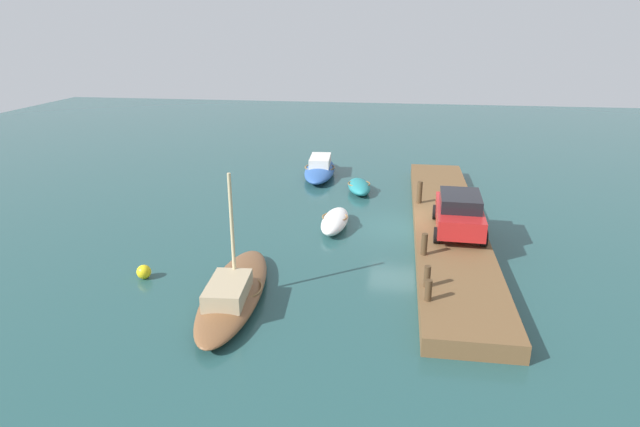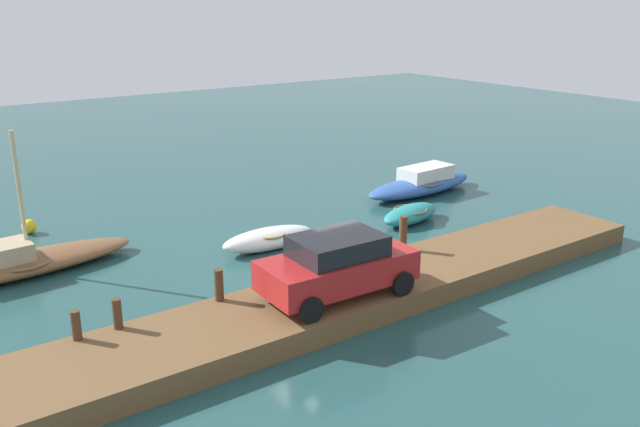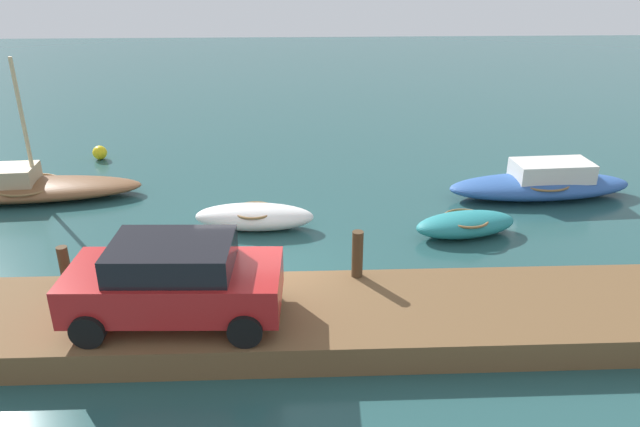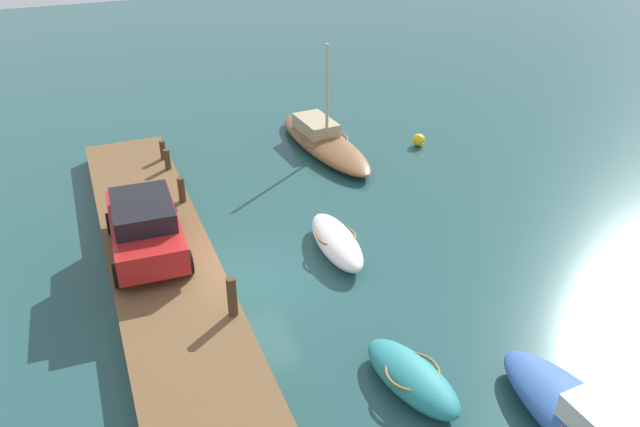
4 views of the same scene
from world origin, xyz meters
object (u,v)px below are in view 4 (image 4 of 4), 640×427
Objects in this scene: rowboat_white at (336,241)px; mooring_post_west at (163,150)px; marker_buoy at (419,140)px; mooring_post_mid_west at (167,159)px; sailboat_brown at (323,140)px; dinghy_teal at (412,377)px; parked_car at (145,226)px; mooring_post_mid_east at (182,190)px; mooring_post_east at (232,297)px.

mooring_post_west reaches higher than rowboat_white.
rowboat_white is at bearing -46.00° from marker_buoy.
mooring_post_mid_west is at bearing -92.05° from marker_buoy.
sailboat_brown reaches higher than dinghy_teal.
mooring_post_mid_west is at bearing 166.34° from parked_car.
mooring_post_mid_west is at bearing -146.14° from rowboat_white.
rowboat_white is 8.73m from marker_buoy.
parked_car is at bearing -56.12° from sailboat_brown.
mooring_post_west is 0.17× the size of parked_car.
rowboat_white is 4.00× the size of mooring_post_mid_east.
sailboat_brown is 3.94m from marker_buoy.
mooring_post_east is (9.75, -6.35, 0.75)m from sailboat_brown.
mooring_post_mid_east is 1.61× the size of marker_buoy.
marker_buoy is (1.31, 10.09, -0.69)m from mooring_post_west.
mooring_post_west is at bearing 168.65° from parked_car.
sailboat_brown reaches higher than rowboat_white.
mooring_post_west is 0.66× the size of mooring_post_east.
rowboat_white is 8.32m from mooring_post_west.
rowboat_white is (7.28, -2.53, -0.02)m from sailboat_brown.
sailboat_brown is 13.41m from dinghy_teal.
rowboat_white is at bearing 45.16° from mooring_post_mid_east.
sailboat_brown is at bearing 97.64° from mooring_post_mid_west.
dinghy_teal is 8.40m from parked_car.
parked_car is (6.21, -1.49, 0.50)m from mooring_post_west.
parked_car is (-3.63, -1.49, 0.31)m from mooring_post_east.
mooring_post_west is 0.95m from mooring_post_mid_west.
sailboat_brown is at bearing 146.94° from mooring_post_east.
mooring_post_east reaches higher than dinghy_teal.
mooring_post_mid_west is 2.63m from mooring_post_mid_east.
parked_car is at bearing -67.05° from marker_buoy.
parked_car reaches higher than rowboat_white.
dinghy_teal is 12.60m from mooring_post_mid_west.
mooring_post_mid_west is 10.12m from marker_buoy.
mooring_post_west is (-7.37, -3.81, 0.59)m from rowboat_white.
mooring_post_east is 13.25m from marker_buoy.
rowboat_white is at bearing 30.68° from mooring_post_mid_west.
rowboat_white is at bearing 79.81° from parked_car.
rowboat_white is 5.54m from parked_car.
parked_car is (2.63, -1.49, 0.43)m from mooring_post_mid_east.
marker_buoy is (-11.82, 6.94, -0.07)m from dinghy_teal.
parked_car is (-6.91, -4.65, 1.12)m from dinghy_teal.
mooring_post_east is (2.47, -3.81, 0.77)m from rowboat_white.
mooring_post_east reaches higher than mooring_post_west.
sailboat_brown is 7.27m from mooring_post_mid_east.
mooring_post_west is 10.20m from marker_buoy.
mooring_post_west is at bearing -177.84° from dinghy_teal.
mooring_post_west is 9.85m from mooring_post_east.
sailboat_brown is at bearing 130.11° from parked_car.
rowboat_white is 3.13× the size of mooring_post_east.
dinghy_teal is 2.80× the size of mooring_post_east.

